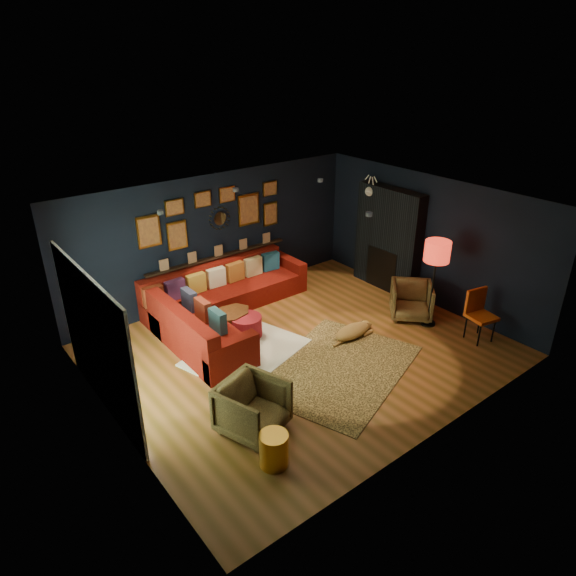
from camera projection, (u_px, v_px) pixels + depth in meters
floor at (302, 351)px, 8.96m from camera, size 6.50×6.50×0.00m
room_walls at (303, 267)px, 8.27m from camera, size 6.50×6.50×6.50m
sectional at (217, 307)px, 9.76m from camera, size 3.41×2.69×0.86m
ledge at (219, 256)px, 10.46m from camera, size 3.20×0.12×0.04m
gallery_wall at (214, 214)px, 10.09m from camera, size 3.15×0.04×1.02m
sunburst_mirror at (220, 218)px, 10.20m from camera, size 0.47×0.16×0.47m
fireplace at (388, 243)px, 10.87m from camera, size 0.31×1.60×2.20m
deer_head at (375, 190)px, 10.81m from camera, size 0.50×0.28×0.45m
sliding_door at (96, 343)px, 7.12m from camera, size 0.06×2.80×2.20m
ceiling_spots at (272, 198)px, 8.41m from camera, size 3.30×2.50×0.06m
shag_rug at (246, 352)px, 8.89m from camera, size 2.31×1.95×0.03m
leopard_rug at (338, 369)px, 8.45m from camera, size 3.22×2.75×0.02m
coffee_table at (232, 316)px, 9.39m from camera, size 0.89×0.74×0.39m
pouf at (246, 326)px, 9.31m from camera, size 0.57×0.57×0.37m
armchair_left at (252, 405)px, 6.96m from camera, size 1.01×0.98×0.83m
armchair_right at (411, 299)px, 9.90m from camera, size 1.03×1.03×0.78m
gold_stool at (274, 450)px, 6.46m from camera, size 0.38×0.38×0.47m
orange_chair at (479, 310)px, 9.12m from camera, size 0.53×0.53×0.94m
floor_lamp at (437, 255)px, 9.19m from camera, size 0.46×0.46×1.68m
dog at (353, 329)px, 9.27m from camera, size 1.07×0.54×0.34m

